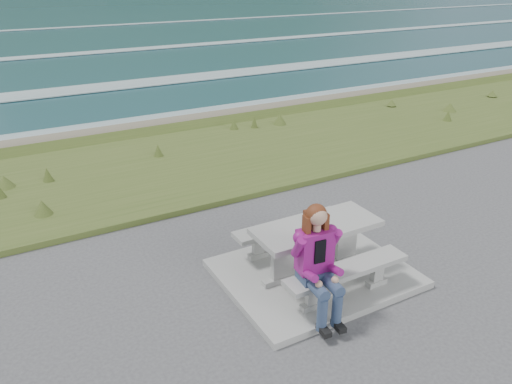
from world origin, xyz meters
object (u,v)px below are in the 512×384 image
bench_seaward (289,229)px  seated_woman (320,278)px  bench_landward (347,274)px  picnic_table (316,235)px

bench_seaward → seated_woman: seated_woman is taller
bench_landward → bench_seaward: size_ratio=1.00×
bench_landward → bench_seaward: bearing=90.0°
bench_landward → seated_woman: (-0.54, -0.14, 0.19)m
bench_landward → picnic_table: bearing=90.0°
seated_woman → picnic_table: bearing=63.3°
bench_seaward → bench_landward: bearing=-90.0°
picnic_table → bench_landward: 0.74m
bench_landward → seated_woman: seated_woman is taller
picnic_table → bench_seaward: bearing=90.0°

